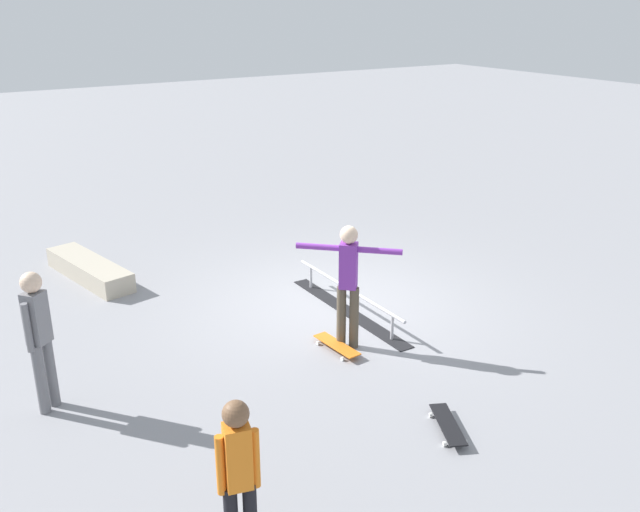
% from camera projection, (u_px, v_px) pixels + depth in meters
% --- Properties ---
extents(ground_plane, '(60.00, 60.00, 0.00)m').
position_uv_depth(ground_plane, '(338.00, 304.00, 10.68)').
color(ground_plane, gray).
extents(grind_rail, '(2.85, 0.24, 0.40)m').
position_uv_depth(grind_rail, '(348.00, 301.00, 10.36)').
color(grind_rail, black).
rests_on(grind_rail, ground_plane).
extents(skate_ledge, '(2.20, 0.95, 0.32)m').
position_uv_depth(skate_ledge, '(89.00, 270.00, 11.60)').
color(skate_ledge, '#B2A893').
rests_on(skate_ledge, ground_plane).
extents(skater_main, '(1.00, 1.07, 1.72)m').
position_uv_depth(skater_main, '(348.00, 278.00, 9.05)').
color(skater_main, brown).
rests_on(skater_main, ground_plane).
extents(skateboard_main, '(0.81, 0.31, 0.09)m').
position_uv_depth(skateboard_main, '(337.00, 345.00, 9.27)').
color(skateboard_main, orange).
rests_on(skateboard_main, ground_plane).
extents(bystander_orange_shirt, '(0.23, 0.36, 1.58)m').
position_uv_depth(bystander_orange_shirt, '(239.00, 476.00, 5.48)').
color(bystander_orange_shirt, black).
rests_on(bystander_orange_shirt, ground_plane).
extents(bystander_grey_shirt, '(0.30, 0.34, 1.69)m').
position_uv_depth(bystander_grey_shirt, '(39.00, 334.00, 7.64)').
color(bystander_grey_shirt, slate).
rests_on(bystander_grey_shirt, ground_plane).
extents(loose_skateboard_black, '(0.81, 0.52, 0.09)m').
position_uv_depth(loose_skateboard_black, '(448.00, 425.00, 7.54)').
color(loose_skateboard_black, black).
rests_on(loose_skateboard_black, ground_plane).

